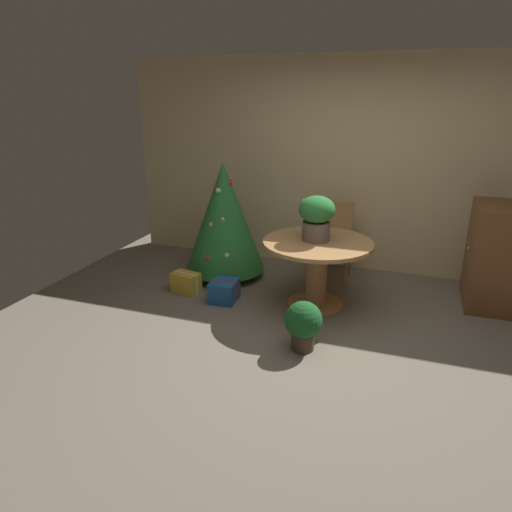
# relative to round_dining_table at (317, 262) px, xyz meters

# --- Properties ---
(ground_plane) EXTENTS (6.60, 6.60, 0.00)m
(ground_plane) POSITION_rel_round_dining_table_xyz_m (0.20, -0.85, -0.50)
(ground_plane) COLOR #756B5B
(back_wall_panel) EXTENTS (6.00, 0.10, 2.60)m
(back_wall_panel) POSITION_rel_round_dining_table_xyz_m (0.20, 1.35, 0.80)
(back_wall_panel) COLOR beige
(back_wall_panel) RESTS_ON ground_plane
(round_dining_table) EXTENTS (1.13, 1.13, 0.73)m
(round_dining_table) POSITION_rel_round_dining_table_xyz_m (0.00, 0.00, 0.00)
(round_dining_table) COLOR #B27F4C
(round_dining_table) RESTS_ON ground_plane
(flower_vase) EXTENTS (0.37, 0.37, 0.46)m
(flower_vase) POSITION_rel_round_dining_table_xyz_m (-0.03, 0.03, 0.49)
(flower_vase) COLOR #665B51
(flower_vase) RESTS_ON round_dining_table
(wooden_chair_far) EXTENTS (0.48, 0.45, 0.93)m
(wooden_chair_far) POSITION_rel_round_dining_table_xyz_m (0.00, 0.90, 0.02)
(wooden_chair_far) COLOR #B27F4C
(wooden_chair_far) RESTS_ON ground_plane
(holiday_tree) EXTENTS (0.96, 0.96, 1.41)m
(holiday_tree) POSITION_rel_round_dining_table_xyz_m (-1.25, 0.50, 0.25)
(holiday_tree) COLOR brown
(holiday_tree) RESTS_ON ground_plane
(gift_box_blue) EXTENTS (0.30, 0.34, 0.23)m
(gift_box_blue) POSITION_rel_round_dining_table_xyz_m (-0.97, -0.19, -0.39)
(gift_box_blue) COLOR #1E569E
(gift_box_blue) RESTS_ON ground_plane
(gift_box_gold) EXTENTS (0.34, 0.25, 0.23)m
(gift_box_gold) POSITION_rel_round_dining_table_xyz_m (-1.48, -0.12, -0.39)
(gift_box_gold) COLOR gold
(gift_box_gold) RESTS_ON ground_plane
(wooden_cabinet) EXTENTS (0.49, 0.77, 1.09)m
(wooden_cabinet) POSITION_rel_round_dining_table_xyz_m (1.73, 0.68, 0.04)
(wooden_cabinet) COLOR brown
(wooden_cabinet) RESTS_ON ground_plane
(potted_plant) EXTENTS (0.33, 0.33, 0.45)m
(potted_plant) POSITION_rel_round_dining_table_xyz_m (0.08, -0.90, -0.25)
(potted_plant) COLOR #4C382D
(potted_plant) RESTS_ON ground_plane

